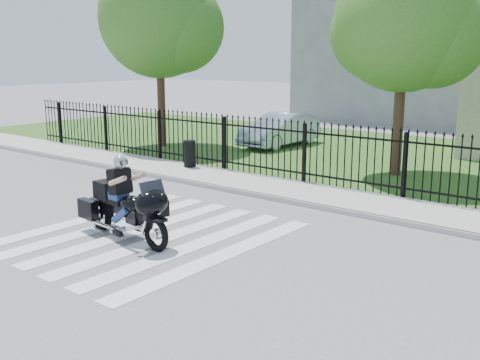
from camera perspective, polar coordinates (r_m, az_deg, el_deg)
The scene contains 12 objects.
ground at distance 11.94m, azimuth -9.21°, elevation -5.56°, with size 120.00×120.00×0.00m, color slate.
crosswalk at distance 11.94m, azimuth -9.21°, elevation -5.53°, with size 5.00×5.50×0.01m, color silver, non-canonical shape.
sidewalk at distance 15.58m, azimuth 4.50°, elevation -0.95°, with size 40.00×2.00×0.12m, color #ADAAA3.
curb at distance 14.78m, azimuth 2.32°, elevation -1.65°, with size 40.00×0.12×0.12m, color #ADAAA3.
grass_strip at distance 21.63m, azimuth 15.00°, elevation 2.30°, with size 40.00×12.00×0.02m, color #2E531C.
iron_fence at distance 16.23m, azimuth 6.54°, elevation 2.59°, with size 26.00×0.04×1.80m.
tree_left at distance 23.42m, azimuth -8.25°, elevation 16.02°, with size 4.80×4.80×7.58m.
tree_mid at distance 18.00m, azimuth 16.35°, elevation 15.17°, with size 4.20×4.20×6.78m.
building_tall at distance 35.55m, azimuth 20.50°, elevation 15.46°, with size 15.00×10.00×12.00m, color #92959A.
motorcycle_rider at distance 11.63m, azimuth -11.72°, elevation -2.41°, with size 2.68×1.02×1.78m.
parked_car at distance 23.35m, azimuth 4.10°, elevation 5.12°, with size 1.43×4.11×1.35m, color #A6B4D1.
litter_bin at distance 18.39m, azimuth -5.13°, elevation 2.69°, with size 0.39×0.39×0.87m, color black.
Camera 1 is at (8.48, -7.56, 3.65)m, focal length 42.00 mm.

